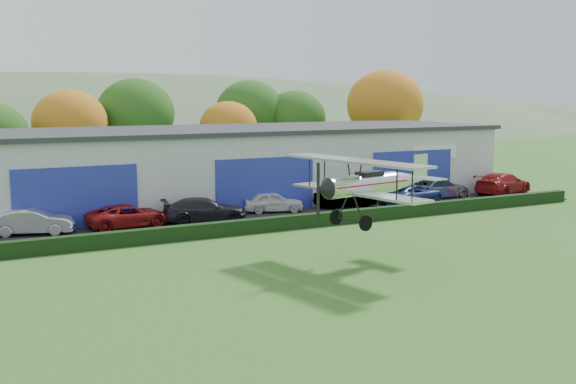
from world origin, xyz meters
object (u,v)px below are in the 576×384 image
car_1 (33,222)px  car_8 (503,183)px  car_2 (128,216)px  car_5 (345,197)px  car_3 (205,210)px  car_7 (440,188)px  car_4 (273,202)px  biplane (371,182)px  car_6 (412,194)px  hangar (230,164)px

car_1 → car_8: 34.26m
car_2 → car_5: 14.92m
car_3 → car_7: size_ratio=1.03×
car_4 → car_7: car_7 is taller
car_2 → biplane: 15.65m
car_3 → car_6: car_3 is taller
car_2 → car_8: bearing=-94.3°
car_5 → car_4: bearing=91.2°
hangar → biplane: bearing=-94.7°
hangar → car_6: bearing=-38.9°
car_8 → car_2: bearing=72.5°
car_3 → biplane: (3.18, -12.76, 2.97)m
car_5 → car_2: bearing=98.1°
car_1 → car_2: 5.19m
car_6 → biplane: size_ratio=0.64×
car_5 → car_8: car_8 is taller
hangar → car_7: 15.73m
hangar → biplane: size_ratio=4.99×
car_3 → car_7: 19.09m
hangar → car_4: size_ratio=10.33×
car_5 → biplane: 15.59m
car_3 → car_4: bearing=-66.3°
car_1 → car_3: (9.65, -0.92, 0.02)m
car_3 → car_4: (5.24, 1.27, -0.06)m
car_2 → car_3: size_ratio=0.95×
car_7 → car_5: bearing=88.9°
car_4 → car_8: size_ratio=0.69×
car_5 → biplane: biplane is taller
car_5 → car_6: 4.83m
car_1 → car_2: (5.17, -0.38, -0.05)m
car_3 → car_8: car_8 is taller
biplane → car_7: bearing=30.1°
car_1 → hangar: bearing=-48.6°
car_6 → car_1: bearing=71.2°
hangar → car_1: (-14.52, -6.71, -1.90)m
car_7 → car_8: 5.61m
car_4 → car_7: 13.82m
car_1 → car_7: bearing=-73.0°
hangar → car_4: hangar is taller
car_6 → car_8: size_ratio=0.92×
car_3 → car_6: 15.11m
car_4 → car_2: bearing=110.4°
car_2 → car_6: size_ratio=0.92×
car_2 → car_5: bearing=-93.2°
car_1 → car_6: 24.79m
car_2 → car_3: 4.51m
car_2 → car_7: (23.54, 0.57, 0.05)m
hangar → car_3: hangar is taller
car_6 → car_8: car_8 is taller
car_5 → car_6: (4.65, -1.31, 0.04)m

